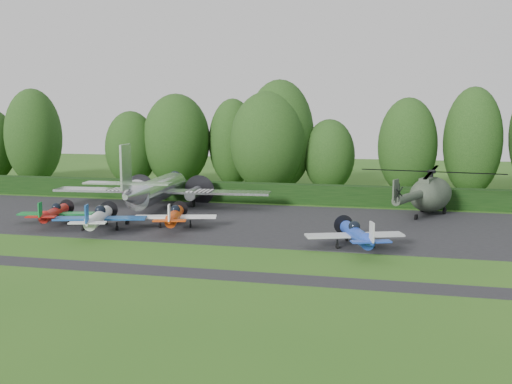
% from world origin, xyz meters
% --- Properties ---
extents(ground, '(160.00, 160.00, 0.00)m').
position_xyz_m(ground, '(0.00, 0.00, 0.00)').
color(ground, '#2A5B19').
rests_on(ground, ground).
extents(apron, '(70.00, 18.00, 0.01)m').
position_xyz_m(apron, '(0.00, 10.00, 0.00)').
color(apron, black).
rests_on(apron, ground).
extents(taxiway_verge, '(70.00, 2.00, 0.00)m').
position_xyz_m(taxiway_verge, '(0.00, -6.00, 0.00)').
color(taxiway_verge, black).
rests_on(taxiway_verge, ground).
extents(hedgerow, '(90.00, 1.60, 2.00)m').
position_xyz_m(hedgerow, '(0.00, 21.00, 0.00)').
color(hedgerow, black).
rests_on(hedgerow, ground).
extents(transport_plane, '(21.83, 16.74, 6.99)m').
position_xyz_m(transport_plane, '(-5.13, 14.49, 1.95)').
color(transport_plane, silver).
rests_on(transport_plane, ground).
extents(light_plane_red, '(6.27, 6.59, 2.41)m').
position_xyz_m(light_plane_red, '(-10.50, 5.34, 1.00)').
color(light_plane_red, '#A2130F').
rests_on(light_plane_red, ground).
extents(light_plane_white, '(7.24, 7.61, 2.78)m').
position_xyz_m(light_plane_white, '(-5.41, 3.50, 1.16)').
color(light_plane_white, silver).
rests_on(light_plane_white, ground).
extents(light_plane_orange, '(6.67, 7.01, 2.56)m').
position_xyz_m(light_plane_orange, '(0.02, 5.90, 1.07)').
color(light_plane_orange, '#BA380A').
rests_on(light_plane_orange, ground).
extents(light_plane_blue, '(6.82, 7.17, 2.62)m').
position_xyz_m(light_plane_blue, '(14.73, 2.04, 1.09)').
color(light_plane_blue, '#1C3CA9').
rests_on(light_plane_blue, ground).
extents(helicopter, '(12.76, 14.94, 4.11)m').
position_xyz_m(helicopter, '(20.62, 17.16, 2.21)').
color(helicopter, '#333D2F').
rests_on(helicopter, ground).
extents(tree_0, '(8.31, 8.31, 13.25)m').
position_xyz_m(tree_0, '(3.91, 30.87, 6.62)').
color(tree_0, black).
rests_on(tree_0, ground).
extents(tree_2, '(6.56, 6.56, 9.54)m').
position_xyz_m(tree_2, '(-15.40, 30.78, 4.76)').
color(tree_2, black).
rests_on(tree_2, ground).
extents(tree_3, '(6.69, 6.69, 11.06)m').
position_xyz_m(tree_3, '(18.84, 30.85, 5.52)').
color(tree_3, black).
rests_on(tree_3, ground).
extents(tree_4, '(6.23, 6.23, 9.14)m').
position_xyz_m(tree_4, '(-31.24, 33.76, 4.56)').
color(tree_4, black).
rests_on(tree_4, ground).
extents(tree_5, '(8.53, 8.53, 11.72)m').
position_xyz_m(tree_5, '(-9.67, 31.98, 5.85)').
color(tree_5, black).
rests_on(tree_5, ground).
extents(tree_7, '(6.43, 6.43, 12.23)m').
position_xyz_m(tree_7, '(25.93, 31.28, 6.10)').
color(tree_7, black).
rests_on(tree_7, ground).
extents(tree_9, '(6.15, 6.15, 11.12)m').
position_xyz_m(tree_9, '(-2.74, 33.84, 5.54)').
color(tree_9, black).
rests_on(tree_9, ground).
extents(tree_10, '(6.04, 6.04, 8.58)m').
position_xyz_m(tree_10, '(9.91, 30.81, 4.28)').
color(tree_10, black).
rests_on(tree_10, ground).
extents(tree_11, '(7.25, 7.25, 12.44)m').
position_xyz_m(tree_11, '(-28.66, 29.62, 6.21)').
color(tree_11, black).
rests_on(tree_11, ground).
extents(tree_12, '(8.89, 8.89, 11.84)m').
position_xyz_m(tree_12, '(2.88, 28.99, 5.91)').
color(tree_12, black).
rests_on(tree_12, ground).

